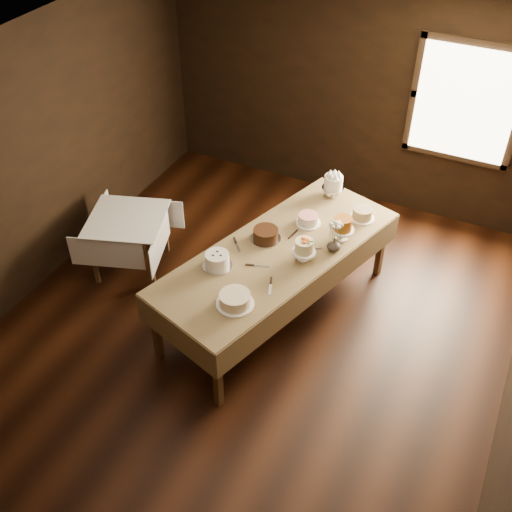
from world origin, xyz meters
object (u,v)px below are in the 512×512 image
Objects in this scene: cake_server_b at (270,289)px; cake_server_d at (315,249)px; cake_swirl at (217,261)px; cake_cream at (235,300)px; cake_lattice at (308,220)px; cake_caramel at (342,230)px; cake_server_c at (297,231)px; cake_flowers at (304,251)px; cake_speckled at (362,214)px; side_table at (127,224)px; cake_meringue at (333,187)px; cake_chocolate at (266,235)px; flower_vase at (334,245)px; display_table at (277,256)px; cake_server_a at (262,266)px; cake_server_e at (238,247)px.

cake_server_d is at bearing 147.12° from cake_server_b.
cake_cream is at bearing -45.05° from cake_swirl.
cake_lattice is 0.81× the size of cake_swirl.
cake_server_c is at bearing -170.96° from cake_caramel.
cake_flowers is 1.07× the size of cake_server_d.
cake_lattice is at bearing -145.36° from cake_speckled.
side_table is 3.21× the size of cake_swirl.
cake_swirl is (-1.01, -1.35, 0.01)m from cake_speckled.
cake_meringue is 1.09m from cake_chocolate.
side_table is at bearing -172.84° from flower_vase.
display_table is 12.14× the size of cake_server_d.
cake_flowers reaches higher than cake_lattice.
cake_speckled is at bearing 71.50° from cake_flowers.
cake_server_d is (0.51, 0.06, -0.05)m from cake_chocolate.
cake_cream reaches higher than display_table.
cake_flowers is 0.43m from cake_server_a.
cake_flowers is (2.10, 0.03, 0.33)m from side_table.
cake_cream is 1.11m from cake_server_d.
cake_lattice reaches higher than cake_server_b.
cake_server_c is (0.23, 0.27, -0.05)m from cake_chocolate.
cake_chocolate is (-0.19, 0.12, 0.12)m from display_table.
cake_server_e is at bearing -170.29° from cake_flowers.
cake_server_d is (-0.26, -0.71, -0.06)m from cake_speckled.
cake_speckled is 1.69m from cake_swirl.
cake_lattice is (1.92, 0.60, 0.27)m from side_table.
cake_server_e is (-0.55, 0.42, 0.00)m from cake_server_b.
cake_server_a is at bearing -97.35° from cake_meringue.
cake_server_c is 1.70× the size of flower_vase.
cake_caramel reaches higher than cake_server_b.
cake_swirl reaches higher than cake_server_b.
cake_flowers is (0.28, -0.01, 0.17)m from display_table.
cake_server_d is (0.36, 1.04, -0.05)m from cake_cream.
cake_chocolate is 1.43× the size of cake_server_d.
cake_server_d is (0.33, 0.18, 0.07)m from display_table.
cake_caramel is at bearing 12.23° from side_table.
side_table is at bearing -178.61° from display_table.
cake_chocolate is at bearing -107.93° from cake_meringue.
cake_server_d is (0.16, 0.73, 0.00)m from cake_server_b.
cake_server_b is (0.36, -0.66, -0.05)m from cake_chocolate.
cake_lattice is 1.42m from cake_cream.
display_table is 1.82m from side_table.
cake_server_a is 1.70× the size of flower_vase.
cake_cream is 1.51× the size of cake_server_d.
display_table is 1.18m from cake_meringue.
cake_caramel is (0.36, -0.70, -0.00)m from cake_meringue.
cake_meringue reaches higher than cake_server_b.
cake_meringue is at bearing 117.31° from cake_caramel.
cake_cream is (1.78, -0.82, 0.28)m from side_table.
cake_server_a is at bearing -135.49° from flower_vase.
cake_server_b is (-0.34, -1.00, -0.11)m from cake_caramel.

